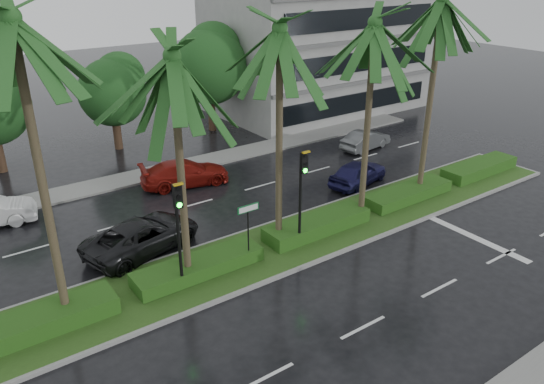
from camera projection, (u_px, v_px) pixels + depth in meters
ground at (276, 264)px, 21.59m from camera, size 120.00×120.00×0.00m
far_sidewalk at (154, 173)px, 30.49m from camera, size 40.00×2.00×0.12m
median at (262, 252)px, 22.30m from camera, size 36.00×4.00×0.15m
hedge at (262, 244)px, 22.15m from camera, size 35.20×1.40×0.60m
lane_markings at (339, 246)px, 22.88m from camera, size 34.00×13.06×0.01m
palm_row at (230, 50)px, 18.23m from camera, size 26.30×4.20×10.63m
signal_median_left at (179, 221)px, 18.47m from camera, size 0.34×0.42×4.36m
signal_median_right at (302, 185)px, 21.39m from camera, size 0.34×0.42×4.36m
street_sign at (248, 219)px, 20.55m from camera, size 0.95×0.09×2.60m
bg_trees at (134, 76)px, 33.67m from camera, size 32.98×5.23×7.56m
building at (317, 33)px, 41.57m from camera, size 16.00×10.00×12.00m
car_darkgrey at (142, 236)px, 22.28m from camera, size 3.64×5.57×1.42m
car_red at (185, 173)px, 28.80m from camera, size 2.88×5.08×1.39m
car_blue at (358, 173)px, 28.89m from camera, size 2.50×4.24×1.35m
car_grey at (366, 140)px, 34.25m from camera, size 1.79×3.88×1.23m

